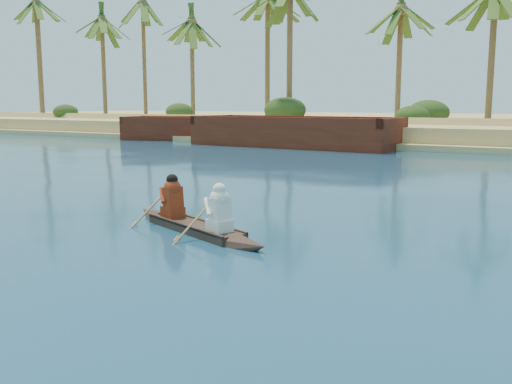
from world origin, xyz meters
The scene contains 4 objects.
ground centered at (0.00, 0.00, 0.00)m, with size 160.00×160.00×0.00m, color navy.
canoe centered at (-2.65, -0.94, 0.25)m, with size 4.71×2.32×1.32m.
barge_left centered at (-20.54, 24.52, 0.71)m, with size 12.91×7.52×2.04m.
barge_mid centered at (-11.94, 22.00, 0.78)m, with size 13.49×5.00×2.22m.
Camera 1 is at (4.58, -10.54, 2.73)m, focal length 40.00 mm.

